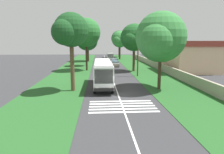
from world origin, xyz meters
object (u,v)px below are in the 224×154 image
(coach_bus, at_px, (103,72))
(roadside_tree_right_2, at_px, (159,39))
(trailing_car_1, at_px, (115,64))
(trailing_car_2, at_px, (114,61))
(trailing_minibus_0, at_px, (110,56))
(roadside_building, at_px, (190,56))
(roadside_tree_right_3, at_px, (120,40))
(utility_pole, at_px, (138,55))
(trailing_car_0, at_px, (102,68))
(roadside_tree_left_3, at_px, (88,41))
(roadside_tree_right_0, at_px, (119,39))
(roadside_tree_left_2, at_px, (70,31))
(roadside_tree_left_0, at_px, (86,42))
(roadside_tree_right_1, at_px, (134,38))
(roadside_tree_left_1, at_px, (86,33))

(coach_bus, height_order, roadside_tree_right_2, roadside_tree_right_2)
(trailing_car_1, distance_m, trailing_car_2, 6.82)
(trailing_minibus_0, relative_size, roadside_building, 0.50)
(trailing_car_2, distance_m, roadside_tree_right_3, 15.87)
(coach_bus, bearing_deg, utility_pole, -37.47)
(trailing_minibus_0, distance_m, utility_pole, 33.84)
(trailing_car_0, bearing_deg, roadside_tree_left_3, 10.82)
(roadside_tree_right_0, xyz_separation_m, roadside_tree_right_3, (-10.92, 0.74, -0.37))
(roadside_tree_right_3, bearing_deg, trailing_car_2, 168.14)
(roadside_tree_left_2, height_order, roadside_tree_right_0, roadside_tree_right_0)
(roadside_tree_left_2, bearing_deg, roadside_tree_right_2, -86.94)
(trailing_car_1, height_order, roadside_tree_left_0, roadside_tree_left_0)
(roadside_tree_left_0, relative_size, utility_pole, 1.18)
(trailing_minibus_0, bearing_deg, trailing_car_1, -178.57)
(trailing_car_0, distance_m, trailing_car_2, 15.04)
(roadside_tree_right_0, height_order, utility_pole, roadside_tree_right_0)
(trailing_minibus_0, xyz_separation_m, roadside_tree_right_0, (14.09, -4.28, 5.89))
(trailing_minibus_0, distance_m, roadside_building, 31.93)
(utility_pole, height_order, roadside_building, utility_pole)
(trailing_car_0, height_order, roadside_tree_right_3, roadside_tree_right_3)
(roadside_building, bearing_deg, roadside_tree_right_0, 15.93)
(trailing_car_1, bearing_deg, roadside_tree_left_0, 79.46)
(roadside_tree_left_2, xyz_separation_m, roadside_tree_right_2, (0.63, -11.83, -0.92))
(roadside_tree_right_0, distance_m, roadside_tree_right_1, 40.82)
(trailing_car_0, relative_size, roadside_tree_left_2, 0.42)
(roadside_tree_left_2, height_order, roadside_tree_left_3, roadside_tree_left_2)
(roadside_tree_right_2, bearing_deg, roadside_building, -35.44)
(roadside_tree_right_3, xyz_separation_m, roadside_building, (-30.66, -12.61, -3.70))
(roadside_tree_left_3, relative_size, utility_pole, 1.28)
(trailing_car_2, xyz_separation_m, roadside_tree_left_3, (7.46, 8.05, 5.83))
(roadside_tree_left_3, bearing_deg, roadside_tree_right_0, -33.68)
(trailing_car_1, xyz_separation_m, roadside_tree_right_3, (21.03, -3.10, 6.40))
(roadside_tree_left_2, bearing_deg, roadside_tree_left_1, -2.25)
(trailing_minibus_0, xyz_separation_m, roadside_tree_left_2, (-44.79, 7.54, 6.30))
(roadside_tree_right_3, xyz_separation_m, utility_pole, (-36.74, 0.12, -3.08))
(trailing_car_1, distance_m, roadside_tree_right_1, 11.48)
(roadside_tree_right_3, bearing_deg, utility_pole, 179.82)
(coach_bus, distance_m, trailing_minibus_0, 42.49)
(trailing_car_1, xyz_separation_m, roadside_tree_right_2, (-26.30, -3.84, 6.26))
(roadside_tree_left_2, height_order, roadside_tree_right_3, roadside_tree_left_2)
(roadside_tree_left_2, relative_size, utility_pole, 1.34)
(roadside_tree_right_0, relative_size, roadside_tree_right_1, 1.05)
(roadside_tree_left_3, xyz_separation_m, utility_pole, (-29.99, -10.92, -2.50))
(roadside_tree_left_2, xyz_separation_m, utility_pole, (11.22, -10.97, -3.86))
(roadside_tree_right_2, bearing_deg, roadside_tree_left_0, 22.68)
(roadside_tree_right_1, xyz_separation_m, roadside_building, (-0.75, -12.48, -3.83))
(roadside_building, bearing_deg, roadside_tree_left_0, 64.74)
(trailing_car_0, xyz_separation_m, trailing_minibus_0, (25.59, -3.29, 0.88))
(roadside_tree_right_2, bearing_deg, roadside_tree_left_3, 16.19)
(roadside_tree_right_2, bearing_deg, roadside_tree_left_2, 93.06)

